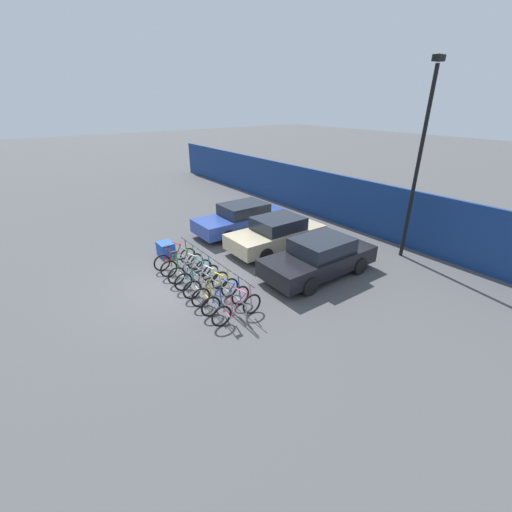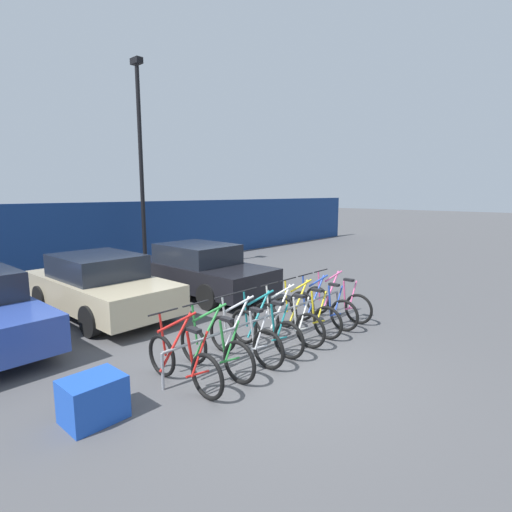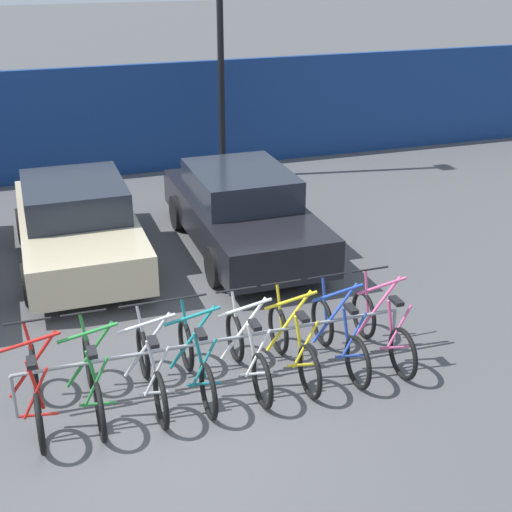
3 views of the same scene
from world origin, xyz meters
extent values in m
plane|color=#4C4C4F|center=(0.00, 0.00, 0.00)|extent=(120.00, 120.00, 0.00)
cube|color=navy|center=(0.00, 9.50, 1.23)|extent=(36.00, 0.16, 2.46)
cylinder|color=gray|center=(0.77, 0.68, 0.55)|extent=(4.77, 0.04, 0.04)
cylinder|color=gray|center=(-1.62, 0.68, 0.28)|extent=(0.04, 0.04, 0.55)
cylinder|color=gray|center=(3.15, 0.68, 0.28)|extent=(0.04, 0.04, 0.55)
torus|color=black|center=(-1.37, 0.00, 0.33)|extent=(0.06, 0.66, 0.66)
torus|color=black|center=(-1.37, 1.05, 0.33)|extent=(0.06, 0.66, 0.66)
cylinder|color=red|center=(-1.37, 0.68, 0.65)|extent=(0.60, 0.04, 0.76)
cylinder|color=red|center=(-1.37, 0.63, 0.96)|extent=(0.68, 0.04, 0.16)
cylinder|color=red|center=(-1.37, 0.35, 0.59)|extent=(0.14, 0.04, 0.63)
cylinder|color=red|center=(-1.37, 0.15, 0.61)|extent=(0.32, 0.03, 0.58)
cylinder|color=red|center=(-1.37, 0.20, 0.31)|extent=(0.40, 0.03, 0.08)
cylinder|color=red|center=(-1.37, 1.01, 0.68)|extent=(0.12, 0.04, 0.69)
cylinder|color=black|center=(-1.37, 0.97, 1.04)|extent=(0.52, 0.03, 0.03)
cube|color=black|center=(-1.37, 0.25, 0.93)|extent=(0.10, 0.22, 0.05)
torus|color=black|center=(-0.75, 0.00, 0.33)|extent=(0.06, 0.66, 0.66)
torus|color=black|center=(-0.75, 1.05, 0.33)|extent=(0.06, 0.66, 0.66)
cylinder|color=#288438|center=(-0.75, 0.68, 0.65)|extent=(0.60, 0.04, 0.76)
cylinder|color=#288438|center=(-0.75, 0.63, 0.96)|extent=(0.68, 0.04, 0.16)
cylinder|color=#288438|center=(-0.75, 0.35, 0.59)|extent=(0.14, 0.04, 0.63)
cylinder|color=#288438|center=(-0.75, 0.15, 0.61)|extent=(0.32, 0.03, 0.58)
cylinder|color=#288438|center=(-0.75, 0.20, 0.31)|extent=(0.40, 0.03, 0.08)
cylinder|color=#288438|center=(-0.75, 1.01, 0.68)|extent=(0.12, 0.04, 0.69)
cylinder|color=black|center=(-0.75, 0.97, 1.04)|extent=(0.52, 0.03, 0.03)
cube|color=black|center=(-0.75, 0.25, 0.93)|extent=(0.10, 0.22, 0.05)
torus|color=black|center=(-0.09, 0.00, 0.33)|extent=(0.06, 0.66, 0.66)
torus|color=black|center=(-0.09, 1.05, 0.33)|extent=(0.06, 0.66, 0.66)
cylinder|color=#B7B7BC|center=(-0.09, 0.68, 0.65)|extent=(0.60, 0.04, 0.76)
cylinder|color=#B7B7BC|center=(-0.09, 0.63, 0.96)|extent=(0.68, 0.04, 0.16)
cylinder|color=#B7B7BC|center=(-0.09, 0.35, 0.59)|extent=(0.14, 0.04, 0.63)
cylinder|color=#B7B7BC|center=(-0.09, 0.15, 0.61)|extent=(0.32, 0.03, 0.58)
cylinder|color=#B7B7BC|center=(-0.09, 0.20, 0.31)|extent=(0.40, 0.03, 0.08)
cylinder|color=#B7B7BC|center=(-0.09, 1.01, 0.68)|extent=(0.12, 0.04, 0.69)
cylinder|color=black|center=(-0.09, 0.97, 1.04)|extent=(0.52, 0.03, 0.03)
cube|color=black|center=(-0.09, 0.25, 0.93)|extent=(0.10, 0.22, 0.05)
torus|color=black|center=(0.45, 0.00, 0.33)|extent=(0.06, 0.66, 0.66)
torus|color=black|center=(0.45, 1.05, 0.33)|extent=(0.06, 0.66, 0.66)
cylinder|color=#197A7F|center=(0.45, 0.68, 0.65)|extent=(0.60, 0.04, 0.76)
cylinder|color=#197A7F|center=(0.45, 0.63, 0.96)|extent=(0.68, 0.04, 0.16)
cylinder|color=#197A7F|center=(0.45, 0.35, 0.59)|extent=(0.14, 0.04, 0.63)
cylinder|color=#197A7F|center=(0.45, 0.15, 0.61)|extent=(0.32, 0.03, 0.58)
cylinder|color=#197A7F|center=(0.45, 0.20, 0.31)|extent=(0.40, 0.03, 0.08)
cylinder|color=#197A7F|center=(0.45, 1.01, 0.68)|extent=(0.12, 0.04, 0.69)
cylinder|color=black|center=(0.45, 0.97, 1.04)|extent=(0.52, 0.03, 0.03)
cube|color=black|center=(0.45, 0.25, 0.93)|extent=(0.10, 0.22, 0.05)
torus|color=black|center=(1.08, 0.00, 0.33)|extent=(0.06, 0.66, 0.66)
torus|color=black|center=(1.08, 1.05, 0.33)|extent=(0.06, 0.66, 0.66)
cylinder|color=silver|center=(1.08, 0.68, 0.65)|extent=(0.60, 0.04, 0.76)
cylinder|color=silver|center=(1.08, 0.63, 0.96)|extent=(0.68, 0.04, 0.16)
cylinder|color=silver|center=(1.08, 0.35, 0.59)|extent=(0.14, 0.04, 0.63)
cylinder|color=silver|center=(1.08, 0.15, 0.61)|extent=(0.32, 0.03, 0.58)
cylinder|color=silver|center=(1.08, 0.20, 0.31)|extent=(0.40, 0.03, 0.08)
cylinder|color=silver|center=(1.08, 1.01, 0.68)|extent=(0.12, 0.04, 0.69)
cylinder|color=black|center=(1.08, 0.97, 1.04)|extent=(0.52, 0.03, 0.03)
cube|color=black|center=(1.08, 0.25, 0.93)|extent=(0.10, 0.22, 0.05)
torus|color=black|center=(1.67, 0.00, 0.33)|extent=(0.06, 0.66, 0.66)
torus|color=black|center=(1.67, 1.05, 0.33)|extent=(0.06, 0.66, 0.66)
cylinder|color=yellow|center=(1.67, 0.68, 0.65)|extent=(0.60, 0.04, 0.76)
cylinder|color=yellow|center=(1.67, 0.63, 0.96)|extent=(0.68, 0.04, 0.16)
cylinder|color=yellow|center=(1.67, 0.35, 0.59)|extent=(0.14, 0.04, 0.63)
cylinder|color=yellow|center=(1.67, 0.15, 0.61)|extent=(0.32, 0.03, 0.58)
cylinder|color=yellow|center=(1.67, 0.20, 0.31)|extent=(0.40, 0.03, 0.08)
cylinder|color=yellow|center=(1.67, 1.01, 0.68)|extent=(0.12, 0.04, 0.69)
cylinder|color=black|center=(1.67, 0.97, 1.04)|extent=(0.52, 0.03, 0.03)
cube|color=black|center=(1.67, 0.25, 0.93)|extent=(0.10, 0.22, 0.05)
torus|color=black|center=(2.30, 0.00, 0.33)|extent=(0.06, 0.66, 0.66)
torus|color=black|center=(2.30, 1.05, 0.33)|extent=(0.06, 0.66, 0.66)
cylinder|color=#284CB7|center=(2.30, 0.68, 0.65)|extent=(0.60, 0.04, 0.76)
cylinder|color=#284CB7|center=(2.30, 0.63, 0.96)|extent=(0.68, 0.04, 0.16)
cylinder|color=#284CB7|center=(2.30, 0.35, 0.59)|extent=(0.14, 0.04, 0.63)
cylinder|color=#284CB7|center=(2.30, 0.15, 0.61)|extent=(0.32, 0.03, 0.58)
cylinder|color=#284CB7|center=(2.30, 0.20, 0.31)|extent=(0.40, 0.03, 0.08)
cylinder|color=#284CB7|center=(2.30, 1.01, 0.68)|extent=(0.12, 0.04, 0.69)
cylinder|color=black|center=(2.30, 0.97, 1.04)|extent=(0.52, 0.03, 0.03)
cube|color=black|center=(2.30, 0.25, 0.93)|extent=(0.10, 0.22, 0.05)
torus|color=black|center=(2.90, 0.00, 0.33)|extent=(0.06, 0.66, 0.66)
torus|color=black|center=(2.90, 1.05, 0.33)|extent=(0.06, 0.66, 0.66)
cylinder|color=#E55993|center=(2.90, 0.68, 0.65)|extent=(0.60, 0.04, 0.76)
cylinder|color=#E55993|center=(2.90, 0.63, 0.96)|extent=(0.68, 0.04, 0.16)
cylinder|color=#E55993|center=(2.90, 0.35, 0.59)|extent=(0.14, 0.04, 0.63)
cylinder|color=#E55993|center=(2.90, 0.15, 0.61)|extent=(0.32, 0.03, 0.58)
cylinder|color=#E55993|center=(2.90, 0.20, 0.31)|extent=(0.40, 0.03, 0.08)
cylinder|color=#E55993|center=(2.90, 1.01, 0.68)|extent=(0.12, 0.04, 0.69)
cylinder|color=black|center=(2.90, 0.97, 1.04)|extent=(0.52, 0.03, 0.03)
cube|color=black|center=(2.90, 0.25, 0.93)|extent=(0.10, 0.22, 0.05)
cube|color=#2D479E|center=(-3.04, 4.73, 0.57)|extent=(1.80, 4.59, 0.62)
cube|color=#1E232D|center=(-3.04, 4.85, 1.14)|extent=(1.58, 2.11, 0.52)
cylinder|color=black|center=(-3.89, 6.06, 0.32)|extent=(0.20, 0.64, 0.64)
cylinder|color=black|center=(-2.18, 6.06, 0.32)|extent=(0.20, 0.64, 0.64)
cylinder|color=black|center=(-3.89, 3.40, 0.32)|extent=(0.20, 0.64, 0.64)
cylinder|color=black|center=(-2.18, 3.40, 0.32)|extent=(0.20, 0.64, 0.64)
cube|color=#C1B28E|center=(-0.46, 4.74, 0.57)|extent=(1.80, 4.24, 0.62)
cube|color=#1E232D|center=(-0.46, 4.85, 1.14)|extent=(1.58, 1.95, 0.52)
cylinder|color=black|center=(-1.32, 5.97, 0.32)|extent=(0.20, 0.64, 0.64)
cylinder|color=black|center=(0.39, 5.97, 0.32)|extent=(0.20, 0.64, 0.64)
cylinder|color=black|center=(-1.32, 3.51, 0.32)|extent=(0.20, 0.64, 0.64)
cylinder|color=black|center=(0.39, 3.51, 0.32)|extent=(0.20, 0.64, 0.64)
cube|color=black|center=(2.29, 4.48, 0.57)|extent=(1.80, 4.39, 0.62)
cube|color=#1E232D|center=(2.29, 4.59, 1.14)|extent=(1.58, 2.02, 0.52)
cylinder|color=black|center=(1.44, 5.75, 0.32)|extent=(0.20, 0.64, 0.64)
cylinder|color=black|center=(3.15, 5.75, 0.32)|extent=(0.20, 0.64, 0.64)
cylinder|color=black|center=(1.44, 3.21, 0.32)|extent=(0.20, 0.64, 0.64)
cylinder|color=black|center=(3.15, 3.21, 0.32)|extent=(0.20, 0.64, 0.64)
cylinder|color=black|center=(3.12, 8.50, 3.48)|extent=(0.14, 0.14, 6.97)
cube|color=black|center=(3.12, 8.50, 7.12)|extent=(0.24, 0.44, 0.20)
cube|color=blue|center=(-2.64, 0.67, 0.28)|extent=(0.70, 0.56, 0.55)
camera|label=1|loc=(9.95, -3.98, 5.89)|focal=24.00mm
camera|label=2|loc=(-4.70, -3.89, 2.80)|focal=28.00mm
camera|label=3|loc=(-1.20, -6.47, 4.94)|focal=50.00mm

